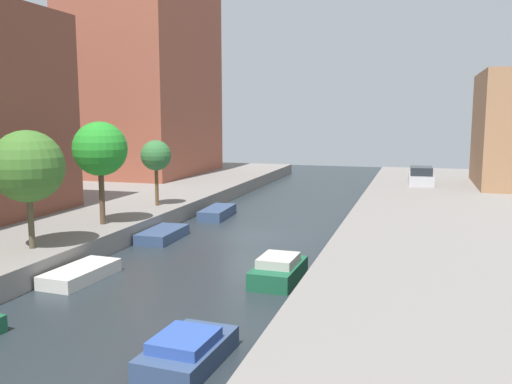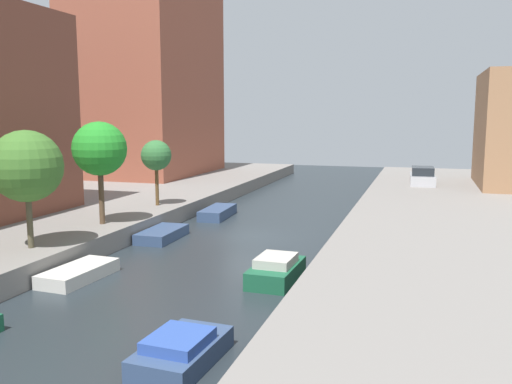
# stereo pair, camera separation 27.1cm
# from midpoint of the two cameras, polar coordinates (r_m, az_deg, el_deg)

# --- Properties ---
(ground_plane) EXTENTS (84.00, 84.00, 0.00)m
(ground_plane) POSITION_cam_midpoint_polar(r_m,az_deg,el_deg) (29.21, -0.61, -4.71)
(ground_plane) COLOR #232B30
(quay_left) EXTENTS (20.00, 64.00, 1.00)m
(quay_left) POSITION_cam_midpoint_polar(r_m,az_deg,el_deg) (36.52, -23.64, -2.00)
(quay_left) COLOR gray
(quay_left) RESTS_ON ground_plane
(apartment_tower_far) EXTENTS (10.00, 13.96, 25.00)m
(apartment_tower_far) POSITION_cam_midpoint_polar(r_m,az_deg,el_deg) (52.65, -11.39, 15.62)
(apartment_tower_far) COLOR brown
(apartment_tower_far) RESTS_ON quay_left
(street_tree_1) EXTENTS (2.96, 2.96, 4.90)m
(street_tree_1) POSITION_cam_midpoint_polar(r_m,az_deg,el_deg) (23.92, -22.79, 2.51)
(street_tree_1) COLOR #4C4631
(street_tree_1) RESTS_ON quay_left
(street_tree_2) EXTENTS (2.71, 2.71, 5.18)m
(street_tree_2) POSITION_cam_midpoint_polar(r_m,az_deg,el_deg) (28.11, -15.93, 4.37)
(street_tree_2) COLOR brown
(street_tree_2) RESTS_ON quay_left
(street_tree_3) EXTENTS (1.84, 1.84, 3.99)m
(street_tree_3) POSITION_cam_midpoint_polar(r_m,az_deg,el_deg) (33.31, -10.27, 3.78)
(street_tree_3) COLOR brown
(street_tree_3) RESTS_ON quay_left
(parked_car) EXTENTS (2.04, 4.31, 1.41)m
(parked_car) POSITION_cam_midpoint_polar(r_m,az_deg,el_deg) (45.22, 17.34, 1.53)
(parked_car) COLOR #B7B7BC
(parked_car) RESTS_ON quay_right
(moored_boat_left_1) EXTENTS (1.72, 3.47, 0.53)m
(moored_boat_left_1) POSITION_cam_midpoint_polar(r_m,az_deg,el_deg) (22.75, -17.89, -8.16)
(moored_boat_left_1) COLOR beige
(moored_boat_left_1) RESTS_ON ground_plane
(moored_boat_left_2) EXTENTS (1.71, 3.47, 0.54)m
(moored_boat_left_2) POSITION_cam_midpoint_polar(r_m,az_deg,el_deg) (28.89, -9.61, -4.42)
(moored_boat_left_2) COLOR #33476B
(moored_boat_left_2) RESTS_ON ground_plane
(moored_boat_left_3) EXTENTS (1.68, 3.88, 0.63)m
(moored_boat_left_3) POSITION_cam_midpoint_polar(r_m,az_deg,el_deg) (34.61, -3.85, -2.17)
(moored_boat_left_3) COLOR #33476B
(moored_boat_left_3) RESTS_ON ground_plane
(moored_boat_right_1) EXTENTS (1.84, 3.14, 0.88)m
(moored_boat_right_1) POSITION_cam_midpoint_polar(r_m,az_deg,el_deg) (14.84, -7.33, -16.27)
(moored_boat_right_1) COLOR #33476B
(moored_boat_right_1) RESTS_ON ground_plane
(moored_boat_right_2) EXTENTS (1.70, 3.30, 1.04)m
(moored_boat_right_2) POSITION_cam_midpoint_polar(r_m,az_deg,el_deg) (21.43, 2.52, -8.27)
(moored_boat_right_2) COLOR #195638
(moored_boat_right_2) RESTS_ON ground_plane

